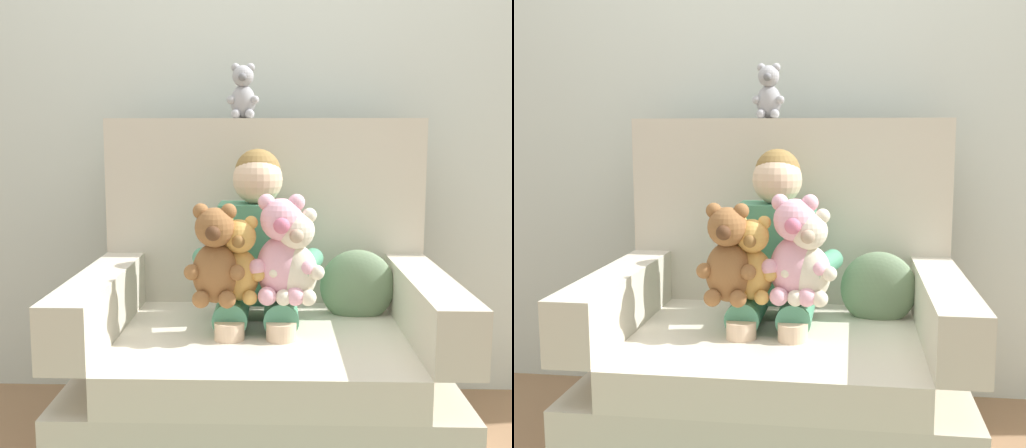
% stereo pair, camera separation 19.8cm
% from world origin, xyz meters
% --- Properties ---
extents(back_wall, '(6.00, 0.10, 2.60)m').
position_xyz_m(back_wall, '(0.00, 0.67, 1.30)').
color(back_wall, silver).
rests_on(back_wall, ground).
extents(armchair, '(1.18, 0.90, 1.15)m').
position_xyz_m(armchair, '(0.00, 0.06, 0.35)').
color(armchair, beige).
rests_on(armchair, ground).
extents(seated_child, '(0.45, 0.39, 0.82)m').
position_xyz_m(seated_child, '(-0.02, 0.07, 0.67)').
color(seated_child, '#4C9370').
rests_on(seated_child, armchair).
extents(plush_cream, '(0.18, 0.14, 0.30)m').
position_xyz_m(plush_cream, '(0.10, -0.08, 0.71)').
color(plush_cream, silver).
rests_on(plush_cream, armchair).
extents(plush_pink, '(0.20, 0.16, 0.34)m').
position_xyz_m(plush_pink, '(0.06, -0.07, 0.73)').
color(plush_pink, '#EAA8BC').
rests_on(plush_pink, armchair).
extents(plush_brown, '(0.19, 0.15, 0.31)m').
position_xyz_m(plush_brown, '(-0.14, -0.11, 0.72)').
color(plush_brown, brown).
rests_on(plush_brown, armchair).
extents(plush_honey, '(0.16, 0.13, 0.27)m').
position_xyz_m(plush_honey, '(-0.07, -0.08, 0.70)').
color(plush_honey, gold).
rests_on(plush_honey, armchair).
extents(plush_grey_on_backrest, '(0.12, 0.10, 0.20)m').
position_xyz_m(plush_grey_on_backrest, '(-0.08, 0.38, 1.24)').
color(plush_grey_on_backrest, '#9E9EA3').
rests_on(plush_grey_on_backrest, armchair).
extents(throw_pillow, '(0.26, 0.13, 0.26)m').
position_xyz_m(throw_pillow, '(0.33, 0.17, 0.56)').
color(throw_pillow, slate).
rests_on(throw_pillow, armchair).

